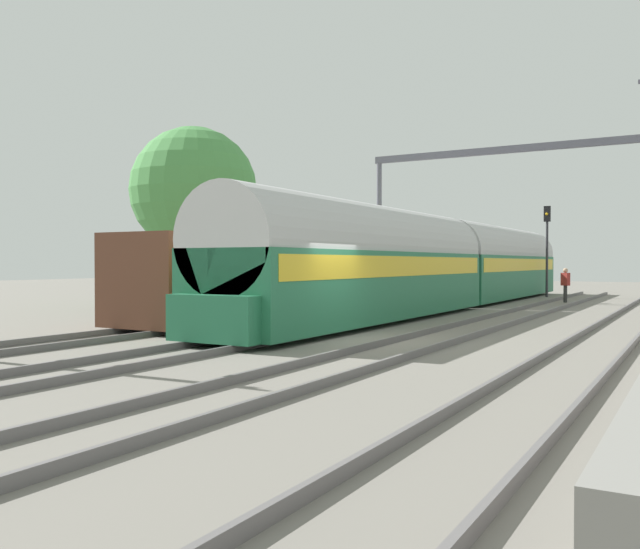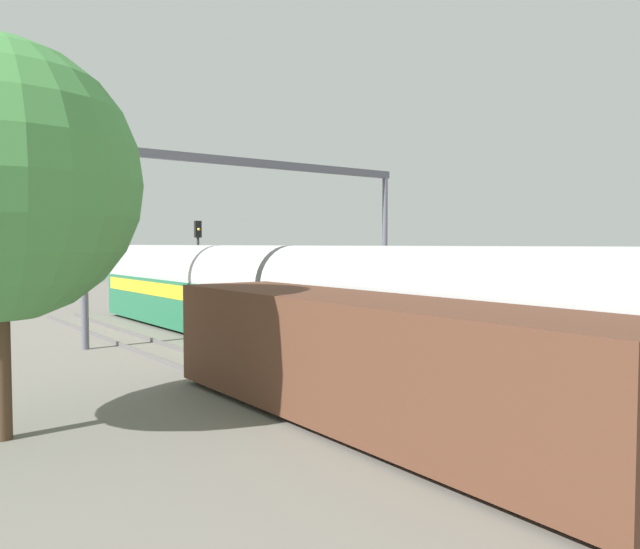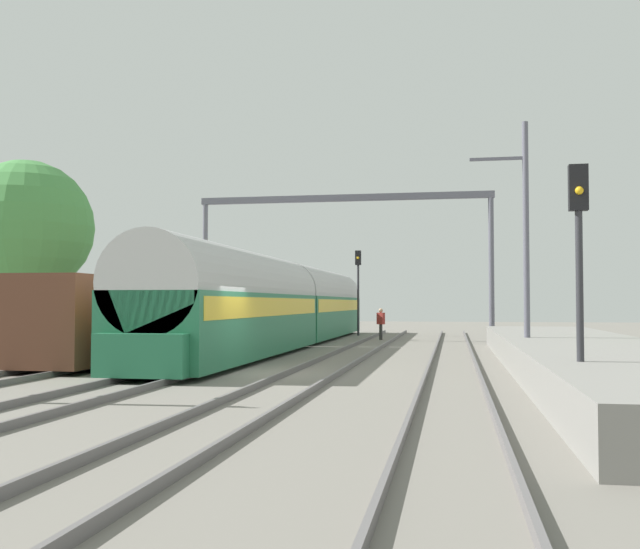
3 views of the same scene
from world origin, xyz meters
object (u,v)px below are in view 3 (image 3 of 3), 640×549
at_px(railway_signal_far, 358,281).
at_px(catenary_gantry, 343,231).
at_px(railway_signal_near, 579,251).
at_px(person_crossing, 381,321).
at_px(freight_car, 129,318).
at_px(passenger_train, 286,304).

distance_m(railway_signal_far, catenary_gantry, 6.80).
height_order(railway_signal_near, catenary_gantry, catenary_gantry).
xyz_separation_m(person_crossing, catenary_gantry, (-1.87, -1.38, 4.84)).
bearing_deg(freight_car, person_crossing, 63.75).
distance_m(passenger_train, catenary_gantry, 6.97).
relative_size(person_crossing, catenary_gantry, 0.11).
bearing_deg(freight_car, catenary_gantry, 67.79).
bearing_deg(catenary_gantry, freight_car, -112.21).
relative_size(person_crossing, railway_signal_far, 0.33).
bearing_deg(passenger_train, person_crossing, 60.91).
distance_m(freight_car, railway_signal_far, 21.31).
relative_size(freight_car, railway_signal_far, 2.46).
relative_size(freight_car, catenary_gantry, 0.82).
relative_size(railway_signal_near, catenary_gantry, 0.30).
bearing_deg(railway_signal_near, freight_car, 143.75).
distance_m(freight_car, person_crossing, 17.28).
distance_m(railway_signal_near, railway_signal_far, 31.75).
height_order(person_crossing, railway_signal_far, railway_signal_far).
bearing_deg(passenger_train, railway_signal_far, 80.74).
xyz_separation_m(person_crossing, railway_signal_far, (-1.88, 4.94, 2.33)).
relative_size(passenger_train, railway_signal_near, 6.96).
relative_size(passenger_train, freight_car, 2.53).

